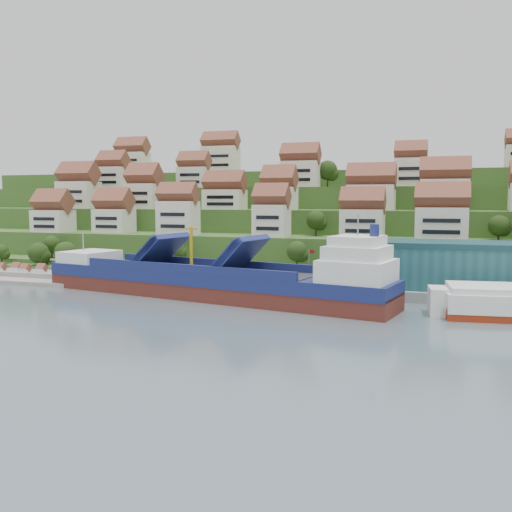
% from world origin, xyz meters
% --- Properties ---
extents(ground, '(300.00, 300.00, 0.00)m').
position_xyz_m(ground, '(0.00, 0.00, 0.00)').
color(ground, slate).
rests_on(ground, ground).
extents(quay, '(180.00, 14.00, 2.20)m').
position_xyz_m(quay, '(20.00, 15.00, 1.10)').
color(quay, gray).
rests_on(quay, ground).
extents(pebble_beach, '(45.00, 20.00, 1.00)m').
position_xyz_m(pebble_beach, '(-58.00, 12.00, 0.50)').
color(pebble_beach, gray).
rests_on(pebble_beach, ground).
extents(hillside, '(260.00, 128.00, 31.00)m').
position_xyz_m(hillside, '(0.00, 103.55, 10.66)').
color(hillside, '#2D4C1E').
rests_on(hillside, ground).
extents(hillside_village, '(156.34, 63.13, 29.68)m').
position_xyz_m(hillside_village, '(-1.82, 57.62, 23.19)').
color(hillside_village, silver).
rests_on(hillside_village, ground).
extents(hillside_trees, '(145.68, 62.41, 30.42)m').
position_xyz_m(hillside_trees, '(-9.37, 44.63, 16.61)').
color(hillside_trees, '#243E14').
rests_on(hillside_trees, ground).
extents(warehouse, '(60.00, 15.00, 10.00)m').
position_xyz_m(warehouse, '(52.00, 17.00, 7.20)').
color(warehouse, '#235A60').
rests_on(warehouse, quay).
extents(flagpole, '(1.28, 0.16, 8.00)m').
position_xyz_m(flagpole, '(18.11, 10.00, 6.88)').
color(flagpole, gray).
rests_on(flagpole, quay).
extents(beach_huts, '(14.40, 3.70, 2.20)m').
position_xyz_m(beach_huts, '(-60.00, 10.75, 2.10)').
color(beach_huts, white).
rests_on(beach_huts, pebble_beach).
extents(cargo_ship, '(83.26, 28.19, 18.32)m').
position_xyz_m(cargo_ship, '(-0.12, 0.71, 3.45)').
color(cargo_ship, '#58221B').
rests_on(cargo_ship, ground).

